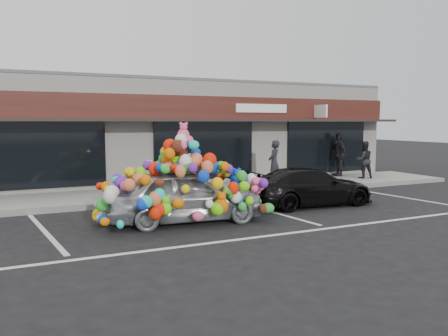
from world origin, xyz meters
name	(u,v)px	position (x,y,z in m)	size (l,w,h in m)	color
ground	(177,221)	(0.00, 0.00, 0.00)	(90.00, 90.00, 0.00)	black
shop_building	(114,132)	(0.00, 8.44, 2.16)	(24.00, 7.20, 4.31)	white
sidewalk	(140,195)	(0.00, 4.00, 0.07)	(26.00, 3.00, 0.15)	gray
kerb	(152,202)	(0.00, 2.50, 0.07)	(26.00, 0.18, 0.16)	slate
parking_stripe_left	(45,232)	(-3.20, 0.20, 0.00)	(0.12, 4.40, 0.01)	silver
parking_stripe_mid	(266,210)	(2.80, 0.20, 0.00)	(0.12, 4.40, 0.01)	silver
parking_stripe_right	(403,197)	(8.20, 0.20, 0.00)	(0.12, 4.40, 0.01)	silver
lane_line	(291,233)	(2.00, -2.30, 0.00)	(14.00, 0.12, 0.01)	silver
toy_car	(185,189)	(0.15, -0.16, 0.86)	(2.96, 4.49, 2.53)	#A1A7AC
black_sedan	(310,187)	(4.44, 0.35, 0.59)	(4.05, 1.65, 1.18)	black
pedestrian_a	(274,163)	(5.23, 3.82, 1.01)	(0.63, 0.41, 1.73)	#24242A
pedestrian_b	(364,160)	(9.80, 3.89, 0.95)	(0.78, 0.61, 1.60)	black
pedestrian_c	(339,155)	(9.34, 5.00, 1.12)	(0.47, 1.14, 1.94)	#262329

